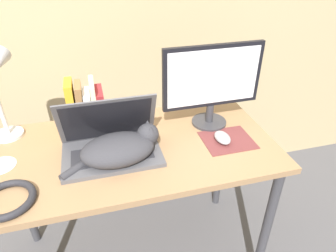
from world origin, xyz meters
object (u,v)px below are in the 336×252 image
at_px(laptop, 111,144).
at_px(book_row, 87,108).
at_px(cable_coil, 7,200).
at_px(cd_disc, 0,166).
at_px(computer_mouse, 222,138).
at_px(external_monitor, 212,82).
at_px(webcam, 124,109).
at_px(cat, 121,148).

relative_size(laptop, book_row, 1.63).
bearing_deg(cable_coil, laptop, 26.77).
bearing_deg(cd_disc, book_row, 28.08).
xyz_separation_m(cable_coil, cd_disc, (-0.06, 0.22, -0.01)).
bearing_deg(computer_mouse, cd_disc, 175.43).
distance_m(computer_mouse, book_row, 0.63).
distance_m(external_monitor, book_row, 0.58).
bearing_deg(webcam, laptop, -108.98).
height_order(laptop, cd_disc, laptop).
bearing_deg(cd_disc, computer_mouse, -4.57).
xyz_separation_m(laptop, webcam, (0.09, 0.28, 0.00)).
height_order(laptop, cable_coil, laptop).
bearing_deg(cat, cable_coil, -161.66).
bearing_deg(laptop, cat, -56.28).
xyz_separation_m(computer_mouse, cable_coil, (-0.86, -0.15, -0.01)).
bearing_deg(cable_coil, computer_mouse, 9.62).
height_order(external_monitor, cd_disc, external_monitor).
height_order(computer_mouse, cable_coil, computer_mouse).
height_order(laptop, webcam, laptop).
height_order(laptop, cat, laptop).
xyz_separation_m(laptop, cable_coil, (-0.37, -0.19, -0.03)).
xyz_separation_m(laptop, cd_disc, (-0.44, 0.03, -0.05)).
distance_m(webcam, cd_disc, 0.59).
bearing_deg(cable_coil, cd_disc, 106.15).
bearing_deg(book_row, computer_mouse, -25.25).
bearing_deg(computer_mouse, book_row, 154.75).
xyz_separation_m(cat, cable_coil, (-0.41, -0.14, -0.04)).
relative_size(webcam, cd_disc, 0.67).
distance_m(external_monitor, cd_disc, 0.95).
distance_m(laptop, cable_coil, 0.42).
xyz_separation_m(computer_mouse, webcam, (-0.39, 0.32, 0.03)).
bearing_deg(laptop, cd_disc, 176.06).
height_order(laptop, book_row, laptop).
bearing_deg(book_row, external_monitor, -10.29).
distance_m(cable_coil, webcam, 0.66).
xyz_separation_m(laptop, book_row, (-0.08, 0.22, 0.06)).
bearing_deg(cd_disc, laptop, -3.94).
relative_size(laptop, external_monitor, 0.86).
bearing_deg(laptop, computer_mouse, -5.13).
bearing_deg(webcam, external_monitor, -21.92).
distance_m(external_monitor, cable_coil, 0.93).
height_order(webcam, cd_disc, webcam).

